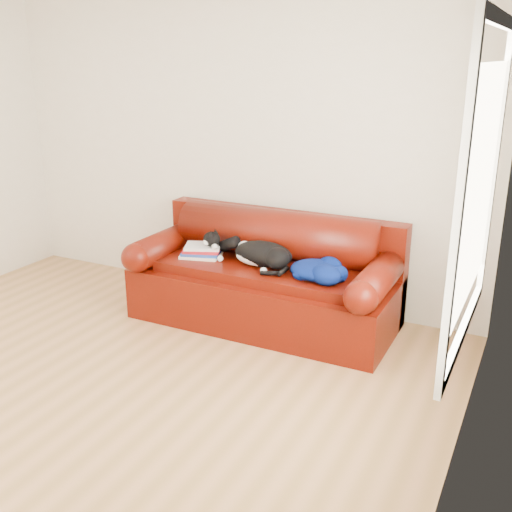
% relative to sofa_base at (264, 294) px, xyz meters
% --- Properties ---
extents(ground, '(4.50, 4.50, 0.00)m').
position_rel_sofa_base_xyz_m(ground, '(-0.56, -1.49, -0.24)').
color(ground, olive).
rests_on(ground, ground).
extents(room_shell, '(4.52, 4.02, 2.61)m').
position_rel_sofa_base_xyz_m(room_shell, '(-0.44, -1.48, 1.43)').
color(room_shell, beige).
rests_on(room_shell, ground).
extents(sofa_base, '(2.10, 0.90, 0.50)m').
position_rel_sofa_base_xyz_m(sofa_base, '(0.00, 0.00, 0.00)').
color(sofa_base, '#390A02').
rests_on(sofa_base, ground).
extents(sofa_back, '(2.10, 1.01, 0.88)m').
position_rel_sofa_base_xyz_m(sofa_back, '(0.00, 0.24, 0.30)').
color(sofa_back, '#390A02').
rests_on(sofa_back, ground).
extents(book_stack, '(0.36, 0.32, 0.10)m').
position_rel_sofa_base_xyz_m(book_stack, '(-0.54, -0.06, 0.31)').
color(book_stack, white).
rests_on(book_stack, sofa_base).
extents(cat, '(0.66, 0.43, 0.25)m').
position_rel_sofa_base_xyz_m(cat, '(0.01, -0.06, 0.36)').
color(cat, black).
rests_on(cat, sofa_base).
extents(blanket, '(0.50, 0.50, 0.15)m').
position_rel_sofa_base_xyz_m(blanket, '(0.50, -0.10, 0.33)').
color(blanket, '#020B42').
rests_on(blanket, sofa_base).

